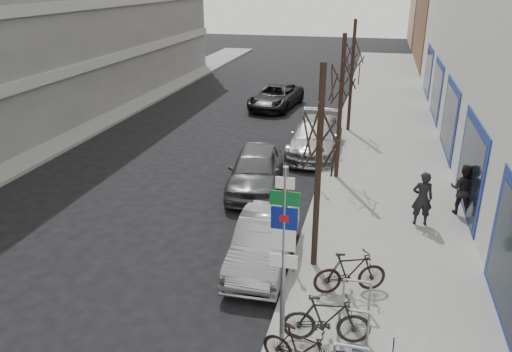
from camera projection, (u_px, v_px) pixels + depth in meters
The scene contains 22 objects.
ground at pixel (173, 338), 10.86m from camera, with size 120.00×120.00×0.00m, color black.
sidewalk_east at pixel (386, 182), 18.86m from camera, with size 5.00×70.00×0.15m, color slate.
sidewalk_west at pixel (30, 151), 22.27m from camera, with size 3.00×70.00×0.15m, color slate.
brick_building_far at pixel (493, 19), 42.59m from camera, with size 12.00×14.00×8.00m, color brown.
tan_building_far at pixel (473, 4), 55.83m from camera, with size 13.00×12.00×9.00m, color #937A5B.
highway_sign_pole at pixel (284, 253), 9.41m from camera, with size 0.55×0.10×4.20m.
bike_rack at pixel (354, 322), 10.32m from camera, with size 0.66×2.26×0.83m.
tree_near at pixel (321, 121), 11.92m from camera, with size 1.80×1.80×5.50m.
tree_mid at pixel (343, 73), 17.78m from camera, with size 1.80×1.80×5.50m.
tree_far at pixel (353, 50), 23.65m from camera, with size 1.80×1.80×5.50m.
meter_front at pixel (295, 246), 12.75m from camera, with size 0.10×0.08×1.27m.
meter_mid at pixel (321, 170), 17.71m from camera, with size 0.10×0.08×1.27m.
meter_back at pixel (335, 128), 22.67m from camera, with size 0.10×0.08×1.27m.
bike_near_right at pixel (301, 350), 9.54m from camera, with size 0.50×1.69×1.02m, color black.
bike_mid_inner at pixel (327, 319), 10.32m from camera, with size 0.56×1.87×1.14m, color black.
bike_far_inner at pixel (350, 272), 11.99m from camera, with size 0.54×1.83×1.11m, color black.
parked_car_front at pixel (264, 242), 13.44m from camera, with size 1.41×4.04×1.33m, color #949498.
parked_car_mid at pixel (256, 169), 18.18m from camera, with size 1.83×4.55×1.55m, color #4C4D52.
parked_car_back at pixel (316, 137), 21.97m from camera, with size 2.10×5.16×1.50m, color #A4A5A9.
lane_car at pixel (276, 96), 29.68m from camera, with size 2.28×4.95×1.38m, color black.
pedestrian_near at pixel (422, 198), 15.22m from camera, with size 0.63×0.41×1.73m, color black.
pedestrian_far at pixel (463, 189), 15.93m from camera, with size 0.63×0.43×1.71m, color black.
Camera 1 is at (3.84, -8.09, 7.30)m, focal length 35.00 mm.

